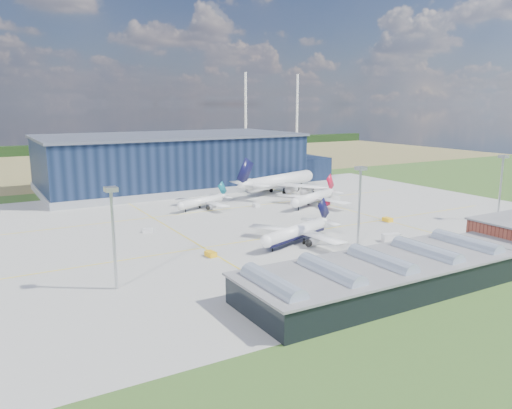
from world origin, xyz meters
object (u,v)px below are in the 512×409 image
(gse_tug_b, at_px, (388,220))
(car_a, at_px, (452,250))
(light_mast_east, at_px, (502,177))
(airstair, at_px, (324,268))
(gse_cart_a, at_px, (256,205))
(gse_van_a, at_px, (391,237))
(light_mast_center, at_px, (360,193))
(airliner_navy, at_px, (295,225))
(light_mast_west, at_px, (113,222))
(car_b, at_px, (489,242))
(airliner_red, at_px, (313,193))
(airliner_regional, at_px, (201,197))
(gse_cart_b, at_px, (148,230))
(gse_tug_a, at_px, (211,254))
(hangar, at_px, (176,164))
(gse_van_b, at_px, (334,199))
(airliner_widebody, at_px, (280,174))
(gse_van_c, at_px, (435,248))

(gse_tug_b, height_order, car_a, gse_tug_b)
(light_mast_east, xyz_separation_m, airstair, (-89.35, -15.41, -13.82))
(airstair, bearing_deg, gse_cart_a, 51.89)
(gse_van_a, bearing_deg, light_mast_center, 98.06)
(airliner_navy, bearing_deg, light_mast_west, -9.22)
(airstair, distance_m, car_a, 42.76)
(light_mast_east, height_order, gse_tug_b, light_mast_east)
(airliner_navy, height_order, gse_van_a, airliner_navy)
(light_mast_center, xyz_separation_m, car_b, (34.55, -18.00, -14.91))
(airliner_red, bearing_deg, airliner_regional, -47.98)
(gse_tug_b, relative_size, gse_cart_b, 1.08)
(gse_tug_b, bearing_deg, gse_cart_a, 122.60)
(airliner_navy, relative_size, gse_cart_b, 11.20)
(light_mast_center, bearing_deg, gse_van_a, -8.68)
(gse_van_a, bearing_deg, gse_tug_a, 92.78)
(hangar, distance_m, light_mast_east, 144.23)
(light_mast_east, height_order, gse_cart_a, light_mast_east)
(airliner_regional, height_order, car_b, airliner_regional)
(gse_van_a, distance_m, car_b, 28.21)
(gse_tug_a, height_order, gse_van_a, gse_van_a)
(gse_cart_a, height_order, gse_van_b, gse_van_b)
(airliner_navy, height_order, airliner_red, airliner_navy)
(light_mast_center, relative_size, car_b, 7.24)
(light_mast_west, xyz_separation_m, gse_cart_a, (71.94, 62.01, -14.72))
(airliner_widebody, relative_size, car_b, 16.94)
(light_mast_west, height_order, light_mast_center, same)
(light_mast_west, bearing_deg, gse_cart_a, 40.76)
(car_b, bearing_deg, light_mast_west, 91.05)
(light_mast_west, distance_m, gse_tug_b, 101.71)
(airliner_red, xyz_separation_m, gse_van_a, (-10.57, -53.75, -4.41))
(light_mast_west, xyz_separation_m, airliner_navy, (55.12, 10.43, -9.81))
(gse_van_b, height_order, gse_cart_b, gse_van_b)
(airliner_widebody, height_order, car_a, airliner_widebody)
(light_mast_center, bearing_deg, light_mast_west, 180.00)
(airliner_widebody, bearing_deg, airliner_red, -118.48)
(gse_van_a, relative_size, gse_cart_b, 1.76)
(hangar, bearing_deg, car_b, -73.71)
(airliner_regional, bearing_deg, light_mast_west, 31.41)
(light_mast_east, relative_size, airliner_navy, 0.67)
(gse_van_a, bearing_deg, car_a, -140.50)
(hangar, height_order, gse_van_a, hangar)
(airliner_navy, relative_size, car_a, 10.83)
(airliner_widebody, bearing_deg, gse_cart_b, -170.68)
(gse_van_b, bearing_deg, gse_tug_a, 160.94)
(airliner_navy, distance_m, gse_cart_b, 48.21)
(airliner_navy, height_order, airstair, airliner_navy)
(gse_van_c, bearing_deg, car_a, -105.80)
(airliner_red, distance_m, airliner_regional, 44.13)
(light_mast_west, relative_size, gse_cart_a, 7.01)
(gse_cart_a, distance_m, gse_van_b, 35.30)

